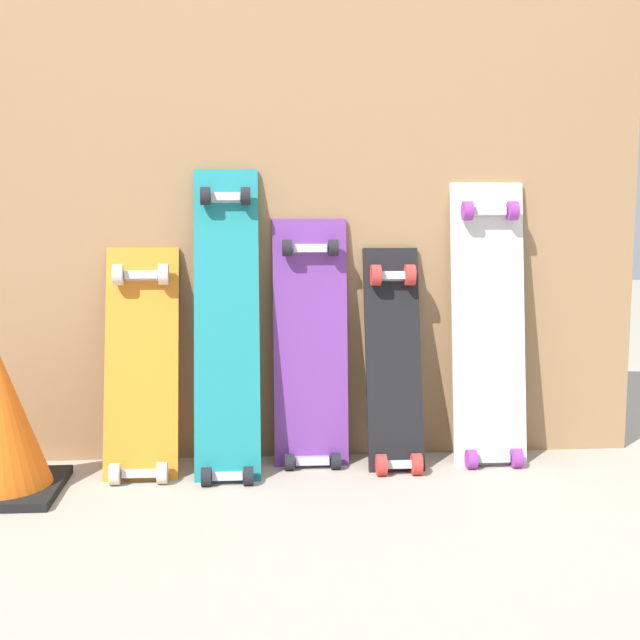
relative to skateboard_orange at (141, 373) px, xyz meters
name	(u,v)px	position (x,y,z in m)	size (l,w,h in m)	color
ground_plane	(318,460)	(0.52, 0.08, -0.29)	(12.00, 12.00, 0.00)	#A89E8E
plywood_wall_panel	(316,177)	(0.52, 0.15, 0.57)	(1.98, 0.04, 1.72)	#99724C
skateboard_orange	(141,373)	(0.00, 0.00, 0.00)	(0.21, 0.28, 0.72)	orange
skateboard_teal	(227,335)	(0.25, -0.01, 0.11)	(0.19, 0.30, 0.95)	#197A7F
skateboard_purple	(311,354)	(0.49, 0.06, 0.04)	(0.22, 0.17, 0.80)	#6B338C
skateboard_black	(394,369)	(0.74, 0.01, 0.00)	(0.17, 0.25, 0.71)	black
skateboard_white	(489,334)	(1.03, 0.04, 0.10)	(0.22, 0.20, 0.91)	silver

